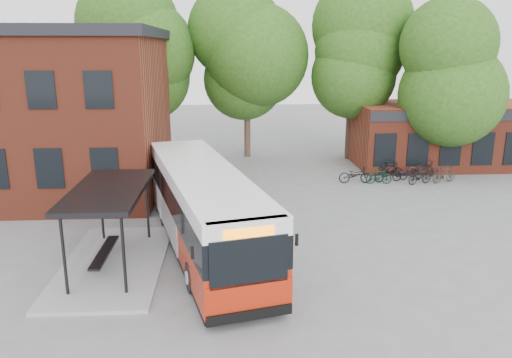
{
  "coord_description": "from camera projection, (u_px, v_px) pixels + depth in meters",
  "views": [
    {
      "loc": [
        -0.34,
        -17.73,
        7.56
      ],
      "look_at": [
        0.83,
        3.17,
        2.0
      ],
      "focal_mm": 35.0,
      "sensor_mm": 36.0,
      "label": 1
    }
  ],
  "objects": [
    {
      "name": "bicycle_5",
      "position": [
        420.0,
        176.0,
        28.21
      ],
      "size": [
        1.65,
        0.97,
        0.95
      ],
      "primitive_type": "imported",
      "rotation": [
        0.0,
        0.0,
        1.92
      ],
      "color": "black",
      "rests_on": "ground"
    },
    {
      "name": "shop_row",
      "position": [
        461.0,
        134.0,
        32.88
      ],
      "size": [
        14.0,
        6.2,
        4.0
      ],
      "primitive_type": null,
      "color": "maroon",
      "rests_on": "ground"
    },
    {
      "name": "tree_1",
      "position": [
        247.0,
        82.0,
        34.19
      ],
      "size": [
        7.92,
        7.92,
        10.4
      ],
      "primitive_type": null,
      "color": "#234813",
      "rests_on": "ground"
    },
    {
      "name": "bicycle_1",
      "position": [
        379.0,
        176.0,
        28.3
      ],
      "size": [
        1.49,
        0.47,
        0.89
      ],
      "primitive_type": "imported",
      "rotation": [
        0.0,
        0.0,
        1.53
      ],
      "color": "black",
      "rests_on": "ground"
    },
    {
      "name": "bicycle_0",
      "position": [
        355.0,
        175.0,
        28.47
      ],
      "size": [
        1.87,
        0.66,
        0.98
      ],
      "primitive_type": "imported",
      "rotation": [
        0.0,
        0.0,
        1.56
      ],
      "color": "black",
      "rests_on": "ground"
    },
    {
      "name": "tree_3",
      "position": [
        448.0,
        97.0,
        30.16
      ],
      "size": [
        7.04,
        7.04,
        9.28
      ],
      "primitive_type": null,
      "color": "#234813",
      "rests_on": "ground"
    },
    {
      "name": "bicycle_7",
      "position": [
        444.0,
        174.0,
        28.54
      ],
      "size": [
        1.69,
        1.0,
        0.98
      ],
      "primitive_type": "imported",
      "rotation": [
        0.0,
        0.0,
        1.93
      ],
      "color": "#312C26",
      "rests_on": "ground"
    },
    {
      "name": "bus_shelter",
      "position": [
        111.0,
        227.0,
        17.49
      ],
      "size": [
        3.6,
        7.0,
        2.9
      ],
      "primitive_type": null,
      "color": "black",
      "rests_on": "ground"
    },
    {
      "name": "city_bus",
      "position": [
        203.0,
        209.0,
        19.08
      ],
      "size": [
        5.61,
        12.56,
        3.12
      ],
      "primitive_type": null,
      "rotation": [
        0.0,
        0.0,
        0.25
      ],
      "color": "#AB200B",
      "rests_on": "ground"
    },
    {
      "name": "bicycle_4",
      "position": [
        412.0,
        173.0,
        29.27
      ],
      "size": [
        1.64,
        0.83,
        0.82
      ],
      "primitive_type": "imported",
      "rotation": [
        0.0,
        0.0,
        1.76
      ],
      "color": "black",
      "rests_on": "ground"
    },
    {
      "name": "tree_2",
      "position": [
        352.0,
        78.0,
        33.53
      ],
      "size": [
        7.92,
        7.92,
        11.0
      ],
      "primitive_type": null,
      "color": "#234813",
      "rests_on": "ground"
    },
    {
      "name": "bicycle_6",
      "position": [
        423.0,
        169.0,
        29.83
      ],
      "size": [
        1.9,
        0.68,
        0.99
      ],
      "primitive_type": "imported",
      "rotation": [
        0.0,
        0.0,
        1.58
      ],
      "color": "black",
      "rests_on": "ground"
    },
    {
      "name": "bicycle_3",
      "position": [
        390.0,
        169.0,
        29.92
      ],
      "size": [
        1.6,
        0.79,
        0.92
      ],
      "primitive_type": "imported",
      "rotation": [
        0.0,
        0.0,
        1.33
      ],
      "color": "black",
      "rests_on": "ground"
    },
    {
      "name": "ground",
      "position": [
        239.0,
        251.0,
        19.07
      ],
      "size": [
        100.0,
        100.0,
        0.0
      ],
      "primitive_type": "plane",
      "color": "slate"
    },
    {
      "name": "bicycle_2",
      "position": [
        388.0,
        174.0,
        28.74
      ],
      "size": [
        1.78,
        0.89,
        0.89
      ],
      "primitive_type": "imported",
      "rotation": [
        0.0,
        0.0,
        1.76
      ],
      "color": "black",
      "rests_on": "ground"
    },
    {
      "name": "tree_0",
      "position": [
        141.0,
        79.0,
        32.77
      ],
      "size": [
        7.92,
        7.92,
        11.0
      ],
      "primitive_type": null,
      "color": "#234813",
      "rests_on": "ground"
    },
    {
      "name": "bike_rail",
      "position": [
        393.0,
        177.0,
        29.17
      ],
      "size": [
        5.2,
        0.1,
        0.38
      ],
      "primitive_type": null,
      "color": "black",
      "rests_on": "ground"
    }
  ]
}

